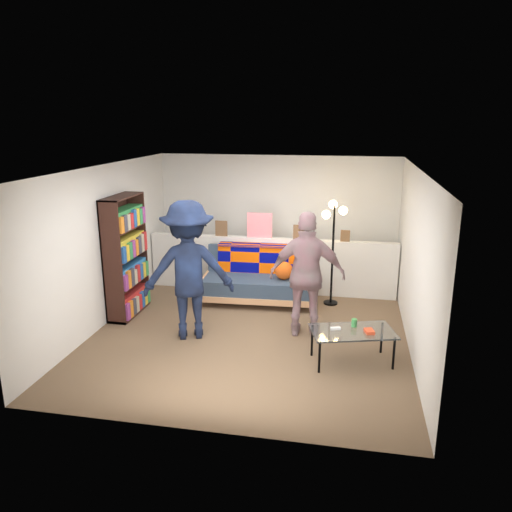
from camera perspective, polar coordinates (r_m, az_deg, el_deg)
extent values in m
plane|color=brown|center=(7.51, -0.58, -8.56)|extent=(5.00, 5.00, 0.00)
cube|color=silver|center=(9.50, 2.39, 4.22)|extent=(4.50, 0.10, 2.40)
cube|color=silver|center=(7.85, -16.93, 1.12)|extent=(0.10, 5.00, 2.40)
cube|color=silver|center=(7.02, 17.69, -0.61)|extent=(0.10, 5.00, 2.40)
cube|color=white|center=(6.88, -0.64, 10.00)|extent=(4.50, 5.00, 0.10)
cube|color=silver|center=(9.00, 1.68, -1.02)|extent=(4.45, 0.15, 1.00)
cube|color=brown|center=(9.17, -7.61, 3.11)|extent=(0.18, 0.02, 0.22)
cube|color=brown|center=(9.00, -3.98, 3.16)|extent=(0.22, 0.02, 0.28)
cube|color=white|center=(8.83, 0.41, 3.53)|extent=(0.45, 0.02, 0.45)
cube|color=brown|center=(8.75, 4.93, 2.72)|extent=(0.20, 0.02, 0.26)
cube|color=brown|center=(8.72, 10.16, 2.28)|extent=(0.16, 0.02, 0.20)
cube|color=tan|center=(8.58, 0.16, -4.29)|extent=(1.96, 0.96, 0.10)
cube|color=#2E3E53|center=(8.48, 0.11, -3.31)|extent=(1.86, 0.80, 0.24)
cube|color=#2E3E53|center=(8.75, 0.45, -0.63)|extent=(1.83, 0.33, 0.57)
cylinder|color=tan|center=(8.67, -5.82, -2.41)|extent=(0.13, 0.86, 0.09)
cylinder|color=tan|center=(8.43, 6.31, -2.94)|extent=(0.13, 0.86, 0.09)
cube|color=#050B78|center=(8.67, 0.38, -0.78)|extent=(1.47, 0.18, 0.53)
cube|color=#050B78|center=(8.72, 0.50, 1.25)|extent=(1.48, 0.33, 0.03)
sphere|color=#D54712|center=(8.35, 3.21, -1.67)|extent=(0.30, 0.30, 0.30)
cube|color=black|center=(8.18, -15.62, 0.02)|extent=(0.02, 0.96, 1.91)
cube|color=black|center=(7.71, -16.14, -0.95)|extent=(0.32, 0.02, 1.91)
cube|color=black|center=(8.52, -13.35, 0.80)|extent=(0.32, 0.02, 1.91)
cube|color=black|center=(7.92, -15.15, 6.57)|extent=(0.32, 0.96, 0.02)
cube|color=black|center=(8.41, -14.24, -6.18)|extent=(0.32, 0.96, 0.04)
cube|color=black|center=(8.24, -14.47, -3.02)|extent=(0.32, 0.91, 0.02)
cube|color=black|center=(8.12, -14.68, -0.03)|extent=(0.32, 0.91, 0.02)
cube|color=black|center=(8.01, -14.90, 3.04)|extent=(0.32, 0.91, 0.02)
cube|color=#B02523|center=(8.33, -14.20, -4.97)|extent=(0.23, 0.89, 0.32)
cube|color=#296CB3|center=(8.18, -14.41, -1.90)|extent=(0.23, 0.89, 0.30)
cube|color=gold|center=(8.06, -14.62, 1.13)|extent=(0.23, 0.89, 0.32)
cube|color=#2E803F|center=(7.97, -14.84, 4.23)|extent=(0.23, 0.89, 0.30)
cylinder|color=black|center=(6.34, 7.26, -11.38)|extent=(0.04, 0.04, 0.42)
cylinder|color=black|center=(6.59, 15.47, -10.73)|extent=(0.04, 0.04, 0.42)
cylinder|color=black|center=(6.74, 6.42, -9.62)|extent=(0.04, 0.04, 0.42)
cylinder|color=black|center=(6.98, 14.16, -9.09)|extent=(0.04, 0.04, 0.42)
cube|color=silver|center=(6.55, 10.99, -8.46)|extent=(1.17, 0.85, 0.02)
cube|color=white|center=(6.54, 9.08, -8.18)|extent=(0.14, 0.09, 0.03)
cube|color=#F04D2A|center=(6.52, 12.82, -8.39)|extent=(0.14, 0.17, 0.04)
cylinder|color=#3F974C|center=(6.66, 11.16, -7.50)|extent=(0.09, 0.09, 0.11)
cylinder|color=black|center=(8.64, 8.51, -5.31)|extent=(0.32, 0.32, 0.03)
cylinder|color=black|center=(8.38, 8.74, 0.00)|extent=(0.05, 0.05, 1.69)
sphere|color=#FFC672|center=(8.22, 8.04, 4.70)|extent=(0.14, 0.14, 0.14)
sphere|color=#FFC672|center=(8.24, 9.93, 5.13)|extent=(0.14, 0.14, 0.14)
sphere|color=#FFC672|center=(8.31, 8.80, 5.83)|extent=(0.14, 0.14, 0.14)
imported|color=black|center=(7.08, -7.72, -1.63)|extent=(1.45, 1.13, 1.98)
imported|color=#C17D8E|center=(7.12, 5.88, -2.17)|extent=(1.09, 0.51, 1.82)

